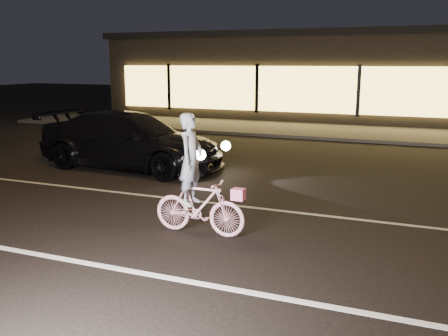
% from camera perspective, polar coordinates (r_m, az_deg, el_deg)
% --- Properties ---
extents(ground, '(90.00, 90.00, 0.00)m').
position_cam_1_polar(ground, '(7.95, 0.85, -8.65)').
color(ground, black).
rests_on(ground, ground).
extents(lane_stripe_near, '(60.00, 0.12, 0.01)m').
position_cam_1_polar(lane_stripe_near, '(6.68, -3.92, -12.83)').
color(lane_stripe_near, silver).
rests_on(lane_stripe_near, ground).
extents(lane_stripe_far, '(60.00, 0.10, 0.01)m').
position_cam_1_polar(lane_stripe_far, '(9.74, 5.11, -4.72)').
color(lane_stripe_far, gray).
rests_on(lane_stripe_far, ground).
extents(sidewalk, '(30.00, 4.00, 0.12)m').
position_cam_1_polar(sidewalk, '(20.30, 14.25, 3.94)').
color(sidewalk, '#383533').
rests_on(sidewalk, ground).
extents(storefront, '(25.40, 8.42, 4.20)m').
position_cam_1_polar(storefront, '(26.05, 16.36, 10.17)').
color(storefront, black).
rests_on(storefront, ground).
extents(cyclist, '(1.60, 0.55, 2.01)m').
position_cam_1_polar(cyclist, '(8.20, -3.11, -2.76)').
color(cyclist, '#E64C74').
rests_on(cyclist, ground).
extents(sedan, '(5.29, 2.43, 1.50)m').
position_cam_1_polar(sedan, '(13.49, -10.62, 3.08)').
color(sedan, black).
rests_on(sedan, ground).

